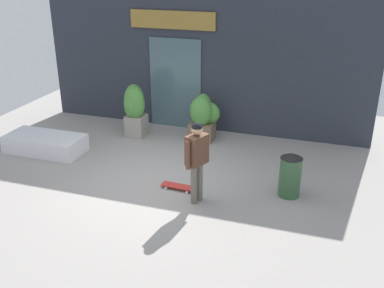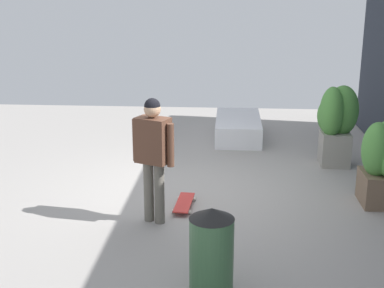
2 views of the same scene
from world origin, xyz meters
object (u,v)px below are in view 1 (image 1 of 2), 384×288
Objects in this scene: skateboarder at (197,155)px; planter_box_right at (134,107)px; planter_box_left at (203,115)px; trash_bin at (290,174)px; skateboard at (178,186)px.

skateboarder is 3.79m from planter_box_right.
planter_box_left is 3.39m from trash_bin.
trash_bin is at bearing -42.64° from planter_box_left.
skateboarder reaches higher than planter_box_right.
skateboarder is 3.22m from planter_box_left.
skateboarder reaches higher than planter_box_left.
planter_box_left is at bearing 10.64° from planter_box_right.
skateboarder is 1.11m from skateboard.
trash_bin is (1.68, 0.80, -0.53)m from skateboarder.
skateboard is (-0.50, 0.34, -0.93)m from skateboarder.
planter_box_right reaches higher than trash_bin.
planter_box_left is (-0.31, 2.75, 0.60)m from skateboard.
planter_box_right reaches higher than skateboard.
skateboarder is at bearing -154.48° from trash_bin.
planter_box_left is 1.81m from planter_box_right.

